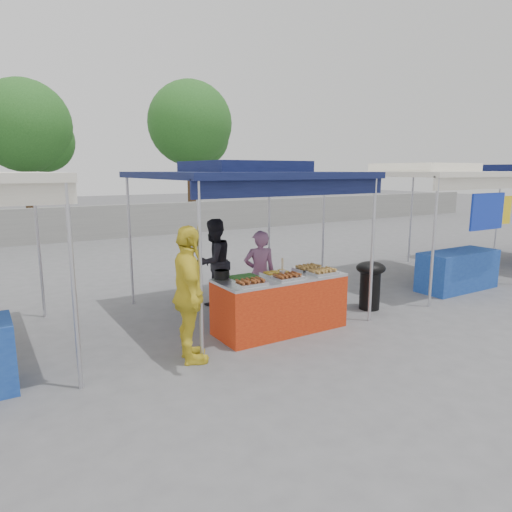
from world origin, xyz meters
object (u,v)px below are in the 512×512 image
vendor_woman (260,274)px  customer_person (189,295)px  vendor_table (280,303)px  cooking_pot (222,275)px  helper_man (214,262)px  wok_burner (370,281)px

vendor_woman → customer_person: 2.07m
vendor_table → customer_person: size_ratio=1.14×
cooking_pot → customer_person: size_ratio=0.13×
cooking_pot → vendor_woman: size_ratio=0.15×
helper_man → customer_person: 2.57m
vendor_table → customer_person: customer_person is taller
customer_person → cooking_pot: bearing=-35.5°
vendor_table → helper_man: bearing=97.1°
vendor_table → customer_person: 1.73m
cooking_pot → wok_burner: size_ratio=0.26×
helper_man → customer_person: (-1.41, -2.15, 0.09)m
vendor_table → helper_man: helper_man is taller
cooking_pot → helper_man: helper_man is taller
wok_burner → helper_man: (-2.20, 1.72, 0.28)m
vendor_table → cooking_pot: bearing=159.1°
customer_person → helper_man: bearing=-18.5°
vendor_woman → vendor_table: bearing=103.1°
cooking_pot → helper_man: 1.60m
cooking_pot → vendor_woman: vendor_woman is taller
cooking_pot → helper_man: bearing=67.7°
vendor_table → cooking_pot: (-0.83, 0.32, 0.49)m
wok_burner → cooking_pot: bearing=154.6°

